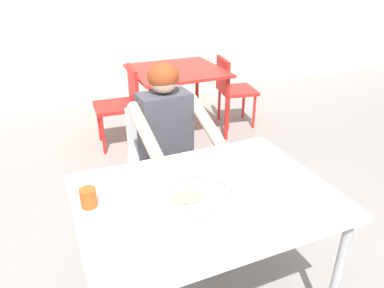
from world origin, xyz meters
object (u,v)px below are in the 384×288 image
Objects in this scene: table_foreground at (205,206)px; table_background_red at (177,77)px; diner_foreground at (171,138)px; chair_foreground at (160,153)px; thali_tray at (200,194)px; drinking_cup at (88,197)px; chair_red_right at (231,86)px; chair_red_left at (123,101)px.

table_foreground is 2.38m from table_background_red.
chair_foreground is at bearing 92.27° from diner_foreground.
table_foreground is 3.64× the size of thali_tray.
table_foreground is 13.29× the size of drinking_cup.
chair_red_right is (1.31, 1.28, -0.02)m from chair_foreground.
table_foreground is 0.97m from chair_foreground.
chair_red_left is at bearing 86.56° from thali_tray.
diner_foreground is 1.45× the size of chair_red_left.
table_background_red is 0.69m from chair_red_right.
thali_tray is at bearing -99.37° from diner_foreground.
drinking_cup is 0.11× the size of chair_red_left.
drinking_cup is 2.86m from chair_red_right.
table_foreground is 0.09m from thali_tray.
table_foreground is at bearing -92.60° from chair_red_left.
thali_tray reaches higher than table_foreground.
thali_tray is 1.00m from chair_foreground.
diner_foreground is (0.62, 0.60, -0.08)m from drinking_cup.
chair_foreground is at bearing -90.97° from chair_red_left.
chair_red_right is (1.42, 2.23, -0.29)m from thali_tray.
chair_foreground is 0.32m from diner_foreground.
drinking_cup reaches higher than thali_tray.
chair_red_right reaches higher than table_background_red.
chair_red_left is at bearing 73.26° from drinking_cup.
drinking_cup is 2.20m from chair_red_left.
drinking_cup is at bearing -135.58° from diner_foreground.
table_foreground is 0.56m from drinking_cup.
drinking_cup is 1.07m from chair_foreground.
diner_foreground is at bearing -130.85° from chair_red_right.
table_foreground is 1.47× the size of chair_red_left.
drinking_cup is (-0.53, 0.13, 0.12)m from table_foreground.
chair_red_right reaches higher than thali_tray.
chair_foreground is 0.88× the size of table_background_red.
table_background_red is at bearing 72.30° from table_foreground.
chair_red_right is at bearing 49.15° from diner_foreground.
chair_red_left is at bearing 89.52° from diner_foreground.
chair_red_left is (0.13, 2.22, -0.28)m from thali_tray.
diner_foreground is 2.00m from chair_red_right.
table_foreground is 1.44× the size of chair_foreground.
chair_red_left reaches higher than chair_red_right.
chair_red_left is at bearing -179.22° from chair_red_right.
chair_foreground is at bearing 85.23° from table_foreground.
chair_foreground reaches higher than table_foreground.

